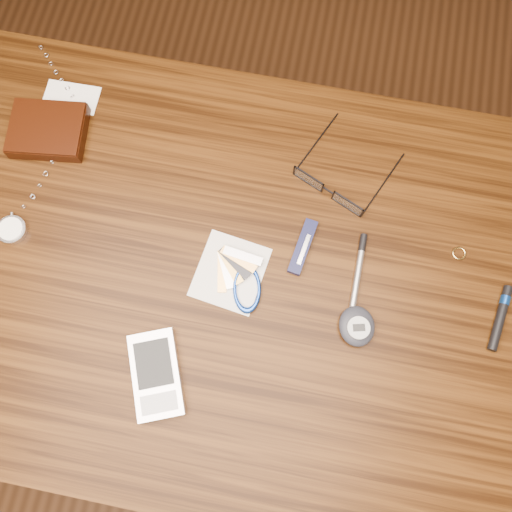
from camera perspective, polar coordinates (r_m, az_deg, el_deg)
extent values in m
plane|color=#472814|center=(1.50, -1.99, -8.34)|extent=(3.80, 3.80, 0.00)
cube|color=#361D08|center=(0.78, -3.79, -2.01)|extent=(1.00, 0.70, 0.03)
cylinder|color=#4C2814|center=(1.26, -26.87, -14.95)|extent=(0.05, 0.05, 0.71)
cylinder|color=#4C2814|center=(1.20, 17.68, -24.26)|extent=(0.05, 0.05, 0.71)
cylinder|color=#4C2814|center=(1.34, -19.34, 10.47)|extent=(0.05, 0.05, 0.71)
cylinder|color=#4C2814|center=(1.28, 20.53, 3.39)|extent=(0.05, 0.05, 0.71)
cube|color=black|center=(0.90, -22.63, 13.06)|extent=(0.13, 0.11, 0.02)
cube|color=black|center=(0.89, -22.95, 13.44)|extent=(0.13, 0.11, 0.00)
cube|color=white|center=(0.94, -20.37, 16.65)|extent=(0.09, 0.06, 0.00)
cube|color=black|center=(0.80, 6.01, 8.72)|extent=(0.05, 0.02, 0.03)
cube|color=white|center=(0.80, 6.01, 8.72)|extent=(0.05, 0.02, 0.02)
cylinder|color=black|center=(0.84, 6.87, 12.71)|extent=(0.06, 0.12, 0.00)
cube|color=black|center=(0.79, 10.41, 5.85)|extent=(0.05, 0.02, 0.03)
cube|color=white|center=(0.79, 10.41, 5.85)|extent=(0.05, 0.02, 0.02)
cylinder|color=black|center=(0.83, 14.29, 7.91)|extent=(0.06, 0.12, 0.00)
cube|color=black|center=(0.79, 8.25, 7.42)|extent=(0.02, 0.01, 0.00)
torus|color=tan|center=(0.83, 22.19, 0.29)|extent=(0.03, 0.03, 0.00)
cylinder|color=silver|center=(0.86, -26.09, 2.69)|extent=(0.05, 0.05, 0.01)
cylinder|color=white|center=(0.86, -26.27, 2.82)|extent=(0.04, 0.04, 0.00)
cylinder|color=silver|center=(0.87, -26.11, 4.28)|extent=(0.01, 0.01, 0.01)
torus|color=silver|center=(0.87, -25.02, 5.12)|extent=(0.01, 0.01, 0.01)
torus|color=silver|center=(0.87, -24.16, 6.20)|extent=(0.01, 0.01, 0.00)
torus|color=silver|center=(0.88, -23.48, 7.42)|extent=(0.01, 0.01, 0.01)
torus|color=silver|center=(0.88, -22.89, 8.67)|extent=(0.01, 0.01, 0.00)
torus|color=silver|center=(0.88, -22.27, 9.89)|extent=(0.01, 0.01, 0.01)
torus|color=silver|center=(0.89, -21.58, 11.07)|extent=(0.01, 0.01, 0.00)
torus|color=silver|center=(0.89, -20.87, 12.22)|extent=(0.01, 0.00, 0.01)
torus|color=silver|center=(0.90, -20.25, 13.39)|extent=(0.01, 0.01, 0.00)
torus|color=silver|center=(0.91, -19.88, 14.60)|extent=(0.01, 0.00, 0.01)
torus|color=silver|center=(0.92, -19.87, 15.75)|extent=(0.01, 0.01, 0.00)
torus|color=silver|center=(0.93, -20.21, 16.72)|extent=(0.01, 0.01, 0.01)
torus|color=silver|center=(0.94, -20.74, 17.51)|extent=(0.01, 0.01, 0.00)
torus|color=silver|center=(0.96, -21.34, 18.21)|extent=(0.01, 0.01, 0.01)
torus|color=silver|center=(0.97, -21.90, 18.91)|extent=(0.01, 0.01, 0.00)
torus|color=silver|center=(0.98, -22.39, 19.66)|extent=(0.01, 0.01, 0.01)
torus|color=silver|center=(0.99, -22.85, 20.40)|extent=(0.01, 0.01, 0.00)
torus|color=silver|center=(1.01, -23.38, 21.05)|extent=(0.01, 0.00, 0.01)
cube|color=silver|center=(0.75, -11.34, -13.15)|extent=(0.11, 0.14, 0.02)
cube|color=black|center=(0.74, -11.65, -11.94)|extent=(0.07, 0.08, 0.00)
cube|color=#ADB2B7|center=(0.74, -11.04, -16.16)|extent=(0.06, 0.04, 0.00)
ellipsoid|color=#20222A|center=(0.75, 11.45, -7.86)|extent=(0.07, 0.07, 0.02)
cylinder|color=#ADB0B4|center=(0.74, 11.65, -8.04)|extent=(0.03, 0.03, 0.00)
cube|color=black|center=(0.74, 11.69, -8.02)|extent=(0.02, 0.01, 0.00)
cube|color=silver|center=(0.76, -2.97, -1.85)|extent=(0.11, 0.12, 0.00)
torus|color=#1842B3|center=(0.75, -1.04, -3.74)|extent=(0.07, 0.07, 0.01)
cube|color=#A97D3C|center=(0.76, -3.91, -1.93)|extent=(0.03, 0.06, 0.00)
cube|color=#BCBCC0|center=(0.76, -3.43, -1.54)|extent=(0.04, 0.06, 0.00)
cube|color=olive|center=(0.76, -2.95, -1.16)|extent=(0.05, 0.06, 0.00)
cube|color=black|center=(0.76, -2.48, -0.77)|extent=(0.06, 0.05, 0.00)
cube|color=#A97D3C|center=(0.76, -2.00, -0.37)|extent=(0.06, 0.04, 0.00)
cube|color=#BCBCC0|center=(0.76, -1.52, 0.02)|extent=(0.06, 0.02, 0.00)
cube|color=#12123A|center=(0.77, 5.36, 1.05)|extent=(0.03, 0.09, 0.01)
cube|color=#B8B7BC|center=(0.76, 5.49, 0.76)|extent=(0.01, 0.05, 0.00)
cylinder|color=#B2B2B7|center=(0.77, 11.56, -2.00)|extent=(0.01, 0.13, 0.01)
cylinder|color=black|center=(0.79, 12.11, 1.47)|extent=(0.01, 0.03, 0.01)
cylinder|color=black|center=(0.83, 26.14, -6.39)|extent=(0.03, 0.10, 0.01)
cylinder|color=#154BB5|center=(0.83, 26.56, -4.58)|extent=(0.02, 0.02, 0.01)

